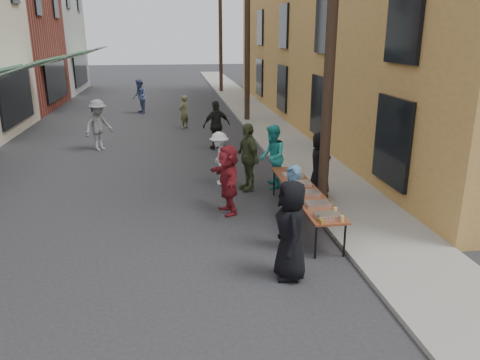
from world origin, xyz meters
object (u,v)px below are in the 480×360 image
object	(u,v)px
utility_pole_mid	(247,26)
utility_pole_far	(220,28)
guest_front_a	(291,230)
server	(320,164)
catering_tray_sausage	(328,216)
guest_front_c	(272,157)
utility_pole_near	(332,19)
serving_table	(304,192)

from	to	relation	value
utility_pole_mid	utility_pole_far	xyz separation A→B (m)	(0.00, 12.00, 0.00)
guest_front_a	server	distance (m)	4.31
utility_pole_mid	utility_pole_far	distance (m)	12.00
catering_tray_sausage	guest_front_c	bearing A→B (deg)	92.89
utility_pole_near	serving_table	xyz separation A→B (m)	(-0.76, -0.97, -3.79)
catering_tray_sausage	guest_front_c	xyz separation A→B (m)	(-0.21, 4.19, 0.11)
serving_table	catering_tray_sausage	world-z (taller)	catering_tray_sausage
utility_pole_mid	guest_front_a	size ratio (longest dim) A/B	4.97
utility_pole_mid	guest_front_a	world-z (taller)	utility_pole_mid
utility_pole_near	guest_front_c	size ratio (longest dim) A/B	5.02
catering_tray_sausage	utility_pole_near	bearing A→B (deg)	73.76
utility_pole_far	catering_tray_sausage	size ratio (longest dim) A/B	18.00
utility_pole_near	serving_table	bearing A→B (deg)	-128.18
utility_pole_near	serving_table	distance (m)	3.98
serving_table	server	world-z (taller)	server
utility_pole_near	utility_pole_far	size ratio (longest dim) A/B	1.00
utility_pole_near	guest_front_c	xyz separation A→B (m)	(-0.98, 1.57, -3.60)
guest_front_c	server	world-z (taller)	server
utility_pole_near	catering_tray_sausage	world-z (taller)	utility_pole_near
guest_front_a	guest_front_c	size ratio (longest dim) A/B	1.01
utility_pole_mid	guest_front_a	distance (m)	15.98
server	guest_front_a	bearing A→B (deg)	163.13
utility_pole_far	guest_front_c	bearing A→B (deg)	-92.49
utility_pole_far	server	size ratio (longest dim) A/B	5.25
guest_front_c	utility_pole_near	bearing A→B (deg)	40.09
catering_tray_sausage	server	bearing A→B (deg)	75.20
serving_table	catering_tray_sausage	distance (m)	1.65
serving_table	utility_pole_far	bearing A→B (deg)	88.25
catering_tray_sausage	server	xyz separation A→B (m)	(0.81, 3.08, 0.17)
utility_pole_near	guest_front_a	bearing A→B (deg)	-116.42
utility_pole_near	guest_front_c	world-z (taller)	utility_pole_near
utility_pole_near	server	size ratio (longest dim) A/B	5.25
utility_pole_mid	serving_table	world-z (taller)	utility_pole_mid
server	utility_pole_far	bearing A→B (deg)	7.56
utility_pole_mid	guest_front_c	size ratio (longest dim) A/B	5.02
utility_pole_far	server	bearing A→B (deg)	-89.88
serving_table	guest_front_a	size ratio (longest dim) A/B	2.21
utility_pole_far	serving_table	world-z (taller)	utility_pole_far
catering_tray_sausage	utility_pole_far	bearing A→B (deg)	88.36
utility_pole_near	serving_table	world-z (taller)	utility_pole_near
utility_pole_near	guest_front_a	xyz separation A→B (m)	(-1.72, -3.47, -3.59)
utility_pole_near	server	world-z (taller)	utility_pole_near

